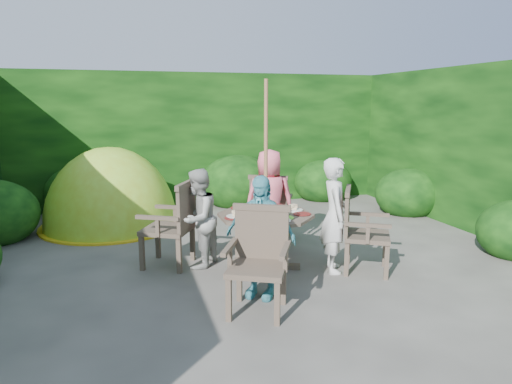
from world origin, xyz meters
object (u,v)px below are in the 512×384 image
object	(u,v)px
parasol_pole	(266,177)
garden_chair_right	(360,229)
garden_chair_back	(270,207)
child_right	(335,215)
garden_chair_left	(174,223)
dome_tent	(113,225)
child_left	(198,218)
garden_chair_front	(259,258)
child_front	(260,237)
child_back	(269,199)
patio_table	(266,222)

from	to	relation	value
parasol_pole	garden_chair_right	world-z (taller)	parasol_pole
garden_chair_back	child_right	distance (m)	1.38
garden_chair_left	dome_tent	distance (m)	2.33
garden_chair_right	child_right	world-z (taller)	child_right
garden_chair_right	child_left	world-z (taller)	child_left
garden_chair_right	dome_tent	bearing A→B (deg)	73.66
garden_chair_right	garden_chair_back	size ratio (longest dim) A/B	1.01
garden_chair_right	garden_chair_front	world-z (taller)	garden_chair_front
garden_chair_back	child_front	bearing A→B (deg)	97.46
parasol_pole	garden_chair_right	distance (m)	1.25
parasol_pole	dome_tent	size ratio (longest dim) A/B	0.85
garden_chair_front	child_back	size ratio (longest dim) A/B	0.71
child_left	parasol_pole	bearing A→B (deg)	104.27
dome_tent	garden_chair_right	bearing A→B (deg)	-62.37
patio_table	parasol_pole	size ratio (longest dim) A/B	0.67
child_left	child_front	world-z (taller)	child_front
garden_chair_right	child_right	size ratio (longest dim) A/B	0.71
patio_table	garden_chair_back	world-z (taller)	garden_chair_back
patio_table	parasol_pole	world-z (taller)	parasol_pole
garden_chair_back	dome_tent	distance (m)	2.69
garden_chair_left	child_right	xyz separation A→B (m)	(1.77, -0.67, 0.14)
parasol_pole	child_front	size ratio (longest dim) A/B	1.76
parasol_pole	garden_chair_left	size ratio (longest dim) A/B	2.21
garden_chair_left	child_left	distance (m)	0.30
garden_chair_front	child_back	xyz separation A→B (m)	(0.68, 1.77, 0.17)
child_right	child_back	distance (m)	1.13
garden_chair_back	child_back	size ratio (longest dim) A/B	0.69
child_left	dome_tent	distance (m)	2.54
garden_chair_back	child_left	distance (m)	1.36
parasol_pole	garden_chair_front	bearing A→B (deg)	-110.72
patio_table	child_left	xyz separation A→B (m)	(-0.75, 0.29, 0.03)
parasol_pole	garden_chair_left	bearing A→B (deg)	159.38
patio_table	child_front	size ratio (longest dim) A/B	1.19
child_right	garden_chair_right	bearing A→B (deg)	-92.68
patio_table	child_right	bearing A→B (deg)	-21.22
garden_chair_back	child_right	size ratio (longest dim) A/B	0.70
child_left	child_front	xyz separation A→B (m)	(0.46, -1.03, 0.03)
garden_chair_front	child_front	xyz separation A→B (m)	(0.10, 0.28, 0.12)
child_back	garden_chair_left	bearing A→B (deg)	28.67
parasol_pole	child_back	xyz separation A→B (m)	(0.29, 0.75, -0.43)
parasol_pole	child_back	size ratio (longest dim) A/B	1.64
garden_chair_back	child_right	bearing A→B (deg)	133.57
garden_chair_left	patio_table	bearing A→B (deg)	97.23
patio_table	garden_chair_right	distance (m)	1.10
garden_chair_left	garden_chair_front	size ratio (longest dim) A/B	1.05
patio_table	dome_tent	world-z (taller)	dome_tent
garden_chair_right	child_front	distance (m)	1.37
garden_chair_left	dome_tent	bearing A→B (deg)	-132.57
parasol_pole	child_back	bearing A→B (deg)	68.84
garden_chair_right	garden_chair_left	xyz separation A→B (m)	(-2.05, 0.77, 0.03)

